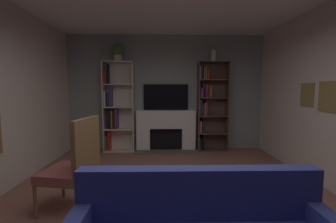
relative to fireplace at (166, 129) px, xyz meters
name	(u,v)px	position (x,y,z in m)	size (l,w,h in m)	color
ground_plane	(171,219)	(0.00, -3.11, -0.53)	(7.77, 7.77, 0.00)	#915D51
wall_back_accent	(166,93)	(0.00, 0.15, 0.90)	(4.96, 0.06, 2.86)	gray
fireplace	(166,129)	(0.00, 0.00, 0.00)	(1.55, 0.54, 1.00)	white
tv	(166,97)	(0.00, 0.09, 0.79)	(1.11, 0.06, 0.64)	black
bookshelf_left	(115,109)	(-1.25, 0.00, 0.51)	(0.73, 0.34, 2.19)	silver
bookshelf_right	(209,105)	(1.06, 0.00, 0.60)	(0.73, 0.34, 2.19)	brown
potted_plant	(118,51)	(-1.15, -0.03, 1.90)	(0.31, 0.31, 0.43)	beige
vase_with_flowers	(213,56)	(1.15, -0.03, 1.80)	(0.14, 0.14, 0.48)	beige
armchair	(75,165)	(-1.20, -2.84, 0.05)	(0.67, 0.69, 1.18)	brown
coffee_table	(191,201)	(0.21, -3.31, -0.22)	(0.88, 0.51, 0.36)	brown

